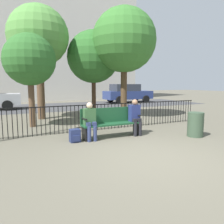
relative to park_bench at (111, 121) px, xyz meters
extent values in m
plane|color=#605B4C|center=(0.00, -2.17, -0.50)|extent=(80.00, 80.00, 0.00)
cube|color=#194728|center=(0.00, -0.08, -0.07)|extent=(1.93, 0.45, 0.05)
cube|color=#194728|center=(0.00, 0.11, 0.19)|extent=(1.93, 0.05, 0.47)
cube|color=black|center=(-0.91, -0.08, -0.30)|extent=(0.06, 0.38, 0.40)
cube|color=black|center=(0.91, -0.08, -0.30)|extent=(0.06, 0.38, 0.40)
cube|color=black|center=(-0.91, -0.08, 0.15)|extent=(0.06, 0.38, 0.04)
cube|color=black|center=(0.91, -0.08, 0.15)|extent=(0.06, 0.38, 0.04)
cylinder|color=navy|center=(-0.83, -0.30, -0.27)|extent=(0.11, 0.11, 0.45)
cylinder|color=navy|center=(-0.65, -0.30, -0.27)|extent=(0.11, 0.11, 0.45)
cube|color=navy|center=(-0.83, -0.20, 0.00)|extent=(0.11, 0.20, 0.12)
cube|color=navy|center=(-0.65, -0.20, 0.00)|extent=(0.11, 0.20, 0.12)
cube|color=#335B33|center=(-0.74, -0.08, 0.20)|extent=(0.34, 0.22, 0.50)
sphere|color=beige|center=(-0.74, -0.10, 0.54)|extent=(0.18, 0.18, 0.18)
cylinder|color=black|center=(0.72, -0.30, -0.27)|extent=(0.11, 0.11, 0.45)
cylinder|color=black|center=(0.90, -0.30, -0.27)|extent=(0.11, 0.11, 0.45)
cube|color=black|center=(0.72, -0.20, 0.00)|extent=(0.11, 0.20, 0.12)
cube|color=black|center=(0.90, -0.20, 0.00)|extent=(0.11, 0.20, 0.12)
cube|color=navy|center=(0.81, -0.08, 0.22)|extent=(0.34, 0.22, 0.54)
sphere|color=#A37556|center=(0.81, -0.10, 0.58)|extent=(0.18, 0.18, 0.18)
cube|color=navy|center=(-1.21, -0.13, -0.31)|extent=(0.29, 0.24, 0.37)
cube|color=navy|center=(-1.21, -0.26, -0.37)|extent=(0.21, 0.04, 0.17)
cylinder|color=black|center=(-3.10, 1.09, -0.02)|extent=(0.02, 0.02, 0.95)
cylinder|color=black|center=(-2.96, 1.09, -0.02)|extent=(0.02, 0.02, 0.95)
cylinder|color=black|center=(-2.82, 1.09, -0.02)|extent=(0.02, 0.02, 0.95)
cylinder|color=black|center=(-2.68, 1.09, -0.02)|extent=(0.02, 0.02, 0.95)
cylinder|color=black|center=(-2.54, 1.09, -0.02)|extent=(0.02, 0.02, 0.95)
cylinder|color=black|center=(-2.40, 1.09, -0.02)|extent=(0.02, 0.02, 0.95)
cylinder|color=black|center=(-2.26, 1.09, -0.02)|extent=(0.02, 0.02, 0.95)
cylinder|color=black|center=(-2.12, 1.09, -0.02)|extent=(0.02, 0.02, 0.95)
cylinder|color=black|center=(-1.98, 1.09, -0.02)|extent=(0.02, 0.02, 0.95)
cylinder|color=black|center=(-1.84, 1.09, -0.02)|extent=(0.02, 0.02, 0.95)
cylinder|color=black|center=(-1.70, 1.09, -0.02)|extent=(0.02, 0.02, 0.95)
cylinder|color=black|center=(-1.56, 1.09, -0.02)|extent=(0.02, 0.02, 0.95)
cylinder|color=black|center=(-1.42, 1.09, -0.02)|extent=(0.02, 0.02, 0.95)
cylinder|color=black|center=(-1.28, 1.09, -0.02)|extent=(0.02, 0.02, 0.95)
cylinder|color=black|center=(-1.14, 1.09, -0.02)|extent=(0.02, 0.02, 0.95)
cylinder|color=black|center=(-1.00, 1.09, -0.02)|extent=(0.02, 0.02, 0.95)
cylinder|color=black|center=(-0.86, 1.09, -0.02)|extent=(0.02, 0.02, 0.95)
cylinder|color=black|center=(-0.72, 1.09, -0.02)|extent=(0.02, 0.02, 0.95)
cylinder|color=black|center=(-0.58, 1.09, -0.02)|extent=(0.02, 0.02, 0.95)
cylinder|color=black|center=(-0.44, 1.09, -0.02)|extent=(0.02, 0.02, 0.95)
cylinder|color=black|center=(-0.30, 1.09, -0.02)|extent=(0.02, 0.02, 0.95)
cylinder|color=black|center=(-0.16, 1.09, -0.02)|extent=(0.02, 0.02, 0.95)
cylinder|color=black|center=(-0.02, 1.09, -0.02)|extent=(0.02, 0.02, 0.95)
cylinder|color=black|center=(0.12, 1.09, -0.02)|extent=(0.02, 0.02, 0.95)
cylinder|color=black|center=(0.26, 1.09, -0.02)|extent=(0.02, 0.02, 0.95)
cylinder|color=black|center=(0.40, 1.09, -0.02)|extent=(0.02, 0.02, 0.95)
cylinder|color=black|center=(0.54, 1.09, -0.02)|extent=(0.02, 0.02, 0.95)
cylinder|color=black|center=(0.68, 1.09, -0.02)|extent=(0.02, 0.02, 0.95)
cylinder|color=black|center=(0.82, 1.09, -0.02)|extent=(0.02, 0.02, 0.95)
cylinder|color=black|center=(0.96, 1.09, -0.02)|extent=(0.02, 0.02, 0.95)
cylinder|color=black|center=(1.10, 1.09, -0.02)|extent=(0.02, 0.02, 0.95)
cylinder|color=black|center=(1.24, 1.09, -0.02)|extent=(0.02, 0.02, 0.95)
cylinder|color=black|center=(1.38, 1.09, -0.02)|extent=(0.02, 0.02, 0.95)
cylinder|color=black|center=(1.52, 1.09, -0.02)|extent=(0.02, 0.02, 0.95)
cylinder|color=black|center=(1.66, 1.09, -0.02)|extent=(0.02, 0.02, 0.95)
cylinder|color=black|center=(1.80, 1.09, -0.02)|extent=(0.02, 0.02, 0.95)
cylinder|color=black|center=(1.94, 1.09, -0.02)|extent=(0.02, 0.02, 0.95)
cylinder|color=black|center=(2.08, 1.09, -0.02)|extent=(0.02, 0.02, 0.95)
cylinder|color=black|center=(2.22, 1.09, -0.02)|extent=(0.02, 0.02, 0.95)
cylinder|color=black|center=(2.36, 1.09, -0.02)|extent=(0.02, 0.02, 0.95)
cylinder|color=black|center=(2.50, 1.09, -0.02)|extent=(0.02, 0.02, 0.95)
cylinder|color=black|center=(2.64, 1.09, -0.02)|extent=(0.02, 0.02, 0.95)
cylinder|color=black|center=(2.78, 1.09, -0.02)|extent=(0.02, 0.02, 0.95)
cylinder|color=black|center=(2.92, 1.09, -0.02)|extent=(0.02, 0.02, 0.95)
cylinder|color=black|center=(3.06, 1.09, -0.02)|extent=(0.02, 0.02, 0.95)
cylinder|color=black|center=(3.20, 1.09, -0.02)|extent=(0.02, 0.02, 0.95)
cylinder|color=black|center=(3.34, 1.09, -0.02)|extent=(0.02, 0.02, 0.95)
cylinder|color=black|center=(3.48, 1.09, -0.02)|extent=(0.02, 0.02, 0.95)
cylinder|color=black|center=(3.62, 1.09, -0.02)|extent=(0.02, 0.02, 0.95)
cylinder|color=black|center=(3.76, 1.09, -0.02)|extent=(0.02, 0.02, 0.95)
cylinder|color=black|center=(3.90, 1.09, -0.02)|extent=(0.02, 0.02, 0.95)
cylinder|color=black|center=(4.04, 1.09, -0.02)|extent=(0.02, 0.02, 0.95)
cylinder|color=black|center=(4.18, 1.09, -0.02)|extent=(0.02, 0.02, 0.95)
cylinder|color=black|center=(4.32, 1.09, -0.02)|extent=(0.02, 0.02, 0.95)
cylinder|color=black|center=(4.46, 1.09, -0.02)|extent=(0.02, 0.02, 0.95)
cube|color=black|center=(0.00, 1.09, 0.43)|extent=(9.00, 0.03, 0.03)
cylinder|color=brown|center=(-2.08, 2.78, 0.52)|extent=(0.23, 0.23, 2.03)
sphere|color=#2D6628|center=(-2.08, 2.78, 2.07)|extent=(1.96, 1.96, 1.96)
cylinder|color=#4C3823|center=(2.25, 3.29, 0.95)|extent=(0.30, 0.30, 2.89)
sphere|color=#38752D|center=(2.25, 3.29, 3.23)|extent=(3.06, 3.06, 3.06)
cylinder|color=brown|center=(-1.49, 4.61, 1.04)|extent=(0.35, 0.35, 3.08)
sphere|color=#569342|center=(-1.49, 4.61, 3.34)|extent=(2.75, 2.75, 2.75)
cylinder|color=#422D1E|center=(1.21, 4.69, 0.65)|extent=(0.22, 0.22, 2.30)
sphere|color=#2D6628|center=(1.21, 4.69, 2.54)|extent=(2.70, 2.70, 2.70)
cube|color=#3D3D3F|center=(0.00, 9.83, -0.50)|extent=(24.00, 6.00, 0.01)
cylinder|color=black|center=(-2.95, 8.77, -0.18)|extent=(0.64, 0.20, 0.64)
cylinder|color=black|center=(-2.95, 10.51, -0.18)|extent=(0.64, 0.20, 0.64)
cube|color=navy|center=(6.68, 10.62, 0.17)|extent=(4.20, 1.70, 0.70)
cube|color=#2D333D|center=(6.37, 10.62, 0.82)|extent=(2.31, 1.56, 0.60)
cylinder|color=black|center=(7.99, 9.75, -0.18)|extent=(0.64, 0.20, 0.64)
cylinder|color=black|center=(7.99, 11.49, -0.18)|extent=(0.64, 0.20, 0.64)
cylinder|color=black|center=(5.38, 9.75, -0.18)|extent=(0.64, 0.20, 0.64)
cylinder|color=black|center=(5.38, 11.49, -0.18)|extent=(0.64, 0.20, 0.64)
cube|color=beige|center=(0.00, 17.83, 7.07)|extent=(20.00, 6.00, 15.13)
cylinder|color=#384C38|center=(2.44, -1.13, -0.11)|extent=(0.50, 0.50, 0.77)
camera|label=1|loc=(-2.90, -6.15, 1.19)|focal=35.00mm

